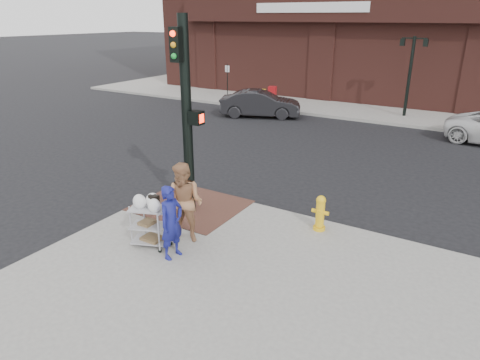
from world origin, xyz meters
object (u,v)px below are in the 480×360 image
Objects in this scene: woman_blue at (172,222)px; pedestrian_tan at (185,203)px; fire_hydrant at (320,213)px; utility_cart at (151,222)px; traffic_signal_pole at (187,112)px; sedan_dark at (260,104)px; lamp_post at (411,68)px.

woman_blue is 0.77m from pedestrian_tan.
pedestrian_tan is 3.29m from fire_hydrant.
woman_blue is 1.33× the size of utility_cart.
pedestrian_tan reaches higher than fire_hydrant.
woman_blue is 0.87× the size of pedestrian_tan.
pedestrian_tan is at bearing -56.07° from traffic_signal_pole.
traffic_signal_pole is 3.03× the size of woman_blue.
traffic_signal_pole reaches higher than utility_cart.
lamp_post is at bearing -84.20° from sedan_dark.
sedan_dark is 3.43× the size of utility_cart.
traffic_signal_pole is 1.17× the size of sedan_dark.
traffic_signal_pole is at bearing 102.61° from utility_cart.
lamp_post reaches higher than utility_cart.
utility_cart is at bearing 176.47° from sedan_dark.
fire_hydrant is (0.98, -14.57, -2.01)m from lamp_post.
woman_blue is at bearing -128.48° from fire_hydrant.
sedan_dark is (-5.22, 13.07, -0.39)m from pedestrian_tan.
pedestrian_tan reaches higher than sedan_dark.
woman_blue is 0.39× the size of sedan_dark.
traffic_signal_pole is 2.65× the size of pedestrian_tan.
fire_hydrant is at bearing -167.40° from sedan_dark.
sedan_dark is at bearing 125.11° from fire_hydrant.
woman_blue reaches higher than utility_cart.
pedestrian_tan is at bearing 47.75° from utility_cart.
traffic_signal_pole reaches higher than pedestrian_tan.
lamp_post is 2.12× the size of pedestrian_tan.
fire_hydrant is (2.48, 2.11, -0.48)m from pedestrian_tan.
pedestrian_tan is (-0.22, 0.73, 0.12)m from woman_blue.
lamp_post is 14.74m from fire_hydrant.
sedan_dark reaches higher than utility_cart.
lamp_post is 0.94× the size of sedan_dark.
sedan_dark reaches higher than fire_hydrant.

